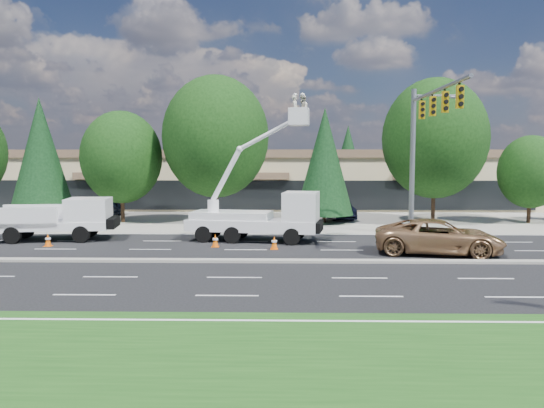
{
  "coord_description": "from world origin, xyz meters",
  "views": [
    {
      "loc": [
        1.93,
        -24.02,
        4.79
      ],
      "look_at": [
        1.38,
        3.26,
        2.4
      ],
      "focal_mm": 35.0,
      "sensor_mm": 36.0,
      "label": 1
    }
  ],
  "objects_px": {
    "utility_pickup": "(62,223)",
    "bucket_truck": "(266,210)",
    "signal_mast": "(423,136)",
    "minivan": "(439,237)"
  },
  "relations": [
    {
      "from": "utility_pickup",
      "to": "bucket_truck",
      "type": "height_order",
      "value": "bucket_truck"
    },
    {
      "from": "minivan",
      "to": "utility_pickup",
      "type": "bearing_deg",
      "value": 90.89
    },
    {
      "from": "signal_mast",
      "to": "utility_pickup",
      "type": "height_order",
      "value": "signal_mast"
    },
    {
      "from": "bucket_truck",
      "to": "minivan",
      "type": "height_order",
      "value": "bucket_truck"
    },
    {
      "from": "signal_mast",
      "to": "utility_pickup",
      "type": "xyz_separation_m",
      "value": [
        -20.94,
        -0.78,
        -5.05
      ]
    },
    {
      "from": "utility_pickup",
      "to": "minivan",
      "type": "bearing_deg",
      "value": -18.37
    },
    {
      "from": "utility_pickup",
      "to": "bucket_truck",
      "type": "bearing_deg",
      "value": -8.29
    },
    {
      "from": "minivan",
      "to": "signal_mast",
      "type": "bearing_deg",
      "value": 8.09
    },
    {
      "from": "utility_pickup",
      "to": "minivan",
      "type": "relative_size",
      "value": 1.06
    },
    {
      "from": "utility_pickup",
      "to": "minivan",
      "type": "distance_m",
      "value": 21.01
    }
  ]
}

